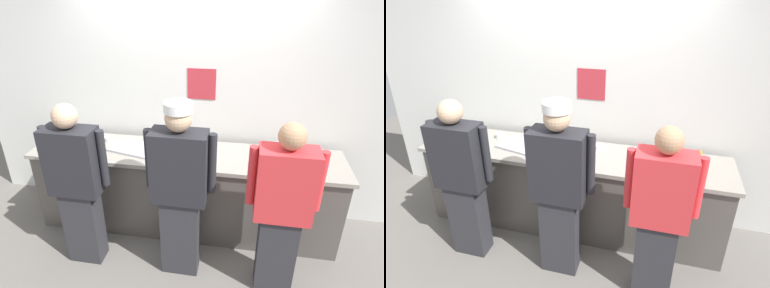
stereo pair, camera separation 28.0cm
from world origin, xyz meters
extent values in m
plane|color=slate|center=(0.00, 0.00, 0.00)|extent=(9.00, 9.00, 0.00)
cube|color=silver|center=(0.00, 0.80, 1.34)|extent=(4.97, 0.10, 2.68)
cube|color=#B72D38|center=(0.11, 0.75, 1.52)|extent=(0.30, 0.01, 0.32)
cube|color=#56514C|center=(0.00, 0.35, 0.43)|extent=(3.11, 0.60, 0.87)
cube|color=gray|center=(0.00, 0.35, 0.89)|extent=(3.17, 0.65, 0.04)
cube|color=#2D2D33|center=(-0.86, -0.29, 0.39)|extent=(0.32, 0.20, 0.77)
cube|color=#232328|center=(-0.86, -0.29, 1.08)|extent=(0.45, 0.24, 0.61)
cylinder|color=#232328|center=(-1.12, -0.25, 1.11)|extent=(0.07, 0.07, 0.52)
cylinder|color=#232328|center=(-0.60, -0.25, 1.11)|extent=(0.07, 0.07, 0.52)
sphere|color=tan|center=(-0.86, -0.29, 1.50)|extent=(0.21, 0.21, 0.21)
cube|color=#2D2D33|center=(0.07, -0.27, 0.40)|extent=(0.33, 0.20, 0.79)
cube|color=#232328|center=(0.07, -0.27, 1.11)|extent=(0.46, 0.24, 0.63)
cylinder|color=#232328|center=(-0.19, -0.23, 1.14)|extent=(0.07, 0.07, 0.53)
cylinder|color=#232328|center=(0.34, -0.23, 1.14)|extent=(0.07, 0.07, 0.53)
sphere|color=tan|center=(0.07, -0.27, 1.53)|extent=(0.21, 0.21, 0.21)
cylinder|color=white|center=(0.07, -0.27, 1.62)|extent=(0.23, 0.23, 0.08)
cube|color=#2D2D33|center=(0.92, -0.33, 0.38)|extent=(0.32, 0.20, 0.76)
cube|color=red|center=(0.92, -0.33, 1.06)|extent=(0.45, 0.24, 0.60)
cylinder|color=red|center=(0.66, -0.29, 1.10)|extent=(0.07, 0.07, 0.51)
cylinder|color=red|center=(1.18, -0.29, 1.10)|extent=(0.07, 0.07, 0.51)
sphere|color=tan|center=(0.92, -0.33, 1.48)|extent=(0.21, 0.21, 0.21)
cylinder|color=white|center=(0.05, 0.45, 0.91)|extent=(0.21, 0.21, 0.01)
cylinder|color=white|center=(0.05, 0.45, 0.93)|extent=(0.21, 0.21, 0.01)
cylinder|color=white|center=(0.05, 0.45, 0.94)|extent=(0.21, 0.21, 0.01)
cylinder|color=white|center=(0.05, 0.45, 0.95)|extent=(0.21, 0.21, 0.01)
cylinder|color=white|center=(0.05, 0.45, 0.96)|extent=(0.21, 0.21, 0.01)
cylinder|color=white|center=(0.05, 0.45, 0.97)|extent=(0.21, 0.21, 0.01)
cylinder|color=white|center=(0.05, 0.45, 0.99)|extent=(0.21, 0.21, 0.01)
cylinder|color=white|center=(-1.26, 0.27, 0.91)|extent=(0.20, 0.20, 0.01)
cylinder|color=white|center=(-1.26, 0.27, 0.93)|extent=(0.20, 0.20, 0.01)
cylinder|color=white|center=(-1.26, 0.27, 0.94)|extent=(0.20, 0.20, 0.01)
cylinder|color=white|center=(-1.26, 0.27, 0.95)|extent=(0.20, 0.20, 0.01)
cylinder|color=white|center=(-1.26, 0.27, 0.96)|extent=(0.20, 0.20, 0.01)
cylinder|color=white|center=(-1.26, 0.27, 0.97)|extent=(0.20, 0.20, 0.01)
cylinder|color=white|center=(-1.26, 0.27, 0.99)|extent=(0.20, 0.20, 0.01)
cylinder|color=white|center=(-1.26, 0.27, 1.00)|extent=(0.20, 0.20, 0.01)
cylinder|color=#B7BABF|center=(0.93, 0.33, 0.97)|extent=(0.39, 0.39, 0.12)
cube|color=#B7BABF|center=(-0.54, 0.35, 0.92)|extent=(0.53, 0.42, 0.02)
cylinder|color=orange|center=(1.21, 0.35, 0.99)|extent=(0.05, 0.05, 0.17)
cone|color=orange|center=(1.21, 0.35, 1.10)|extent=(0.05, 0.05, 0.04)
cylinder|color=white|center=(0.25, 0.52, 0.93)|extent=(0.09, 0.09, 0.04)
cylinder|color=#5B932D|center=(0.25, 0.52, 0.94)|extent=(0.08, 0.08, 0.01)
cylinder|color=white|center=(-0.87, 0.49, 0.93)|extent=(0.09, 0.09, 0.05)
cylinder|color=#5B932D|center=(-0.87, 0.49, 0.95)|extent=(0.08, 0.08, 0.01)
cylinder|color=white|center=(-0.21, 0.18, 0.93)|extent=(0.10, 0.10, 0.04)
cylinder|color=gold|center=(-0.21, 0.18, 0.94)|extent=(0.08, 0.08, 0.01)
cylinder|color=white|center=(1.19, 0.22, 0.96)|extent=(0.09, 0.09, 0.10)
camera|label=1|loc=(0.57, -2.53, 2.45)|focal=30.50mm
camera|label=2|loc=(0.85, -2.47, 2.45)|focal=30.50mm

